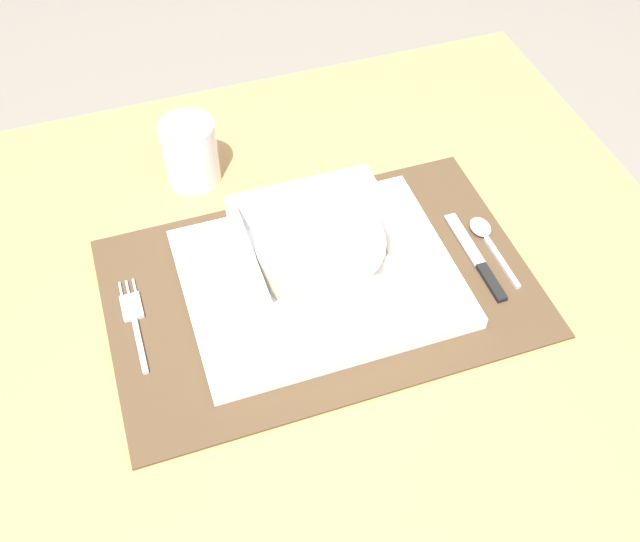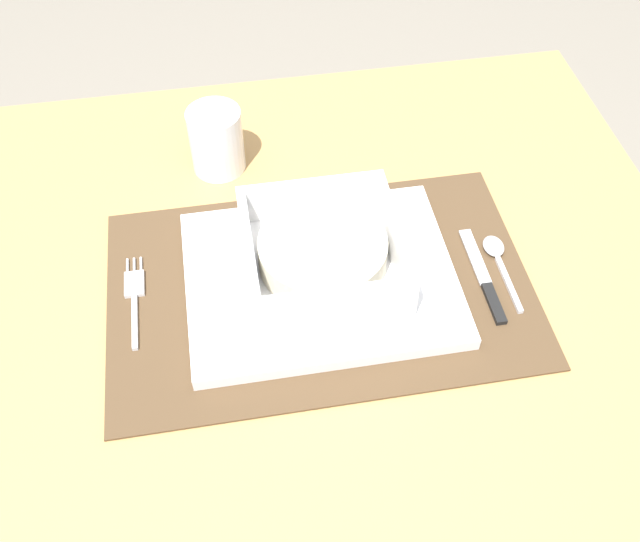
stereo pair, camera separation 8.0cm
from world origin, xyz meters
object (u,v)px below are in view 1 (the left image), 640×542
(fork, at_px, (134,317))
(spoon, at_px, (485,234))
(porridge_bowl, at_px, (321,254))
(dining_table, at_px, (309,340))
(butter_knife, at_px, (478,261))
(drinking_glass, at_px, (191,154))

(fork, relative_size, spoon, 1.15)
(porridge_bowl, relative_size, fork, 1.32)
(porridge_bowl, xyz_separation_m, fork, (-0.21, 0.01, -0.04))
(dining_table, relative_size, butter_knife, 6.53)
(porridge_bowl, height_order, fork, porridge_bowl)
(spoon, distance_m, drinking_glass, 0.37)
(dining_table, xyz_separation_m, fork, (-0.19, 0.02, 0.11))
(fork, bearing_deg, spoon, 0.07)
(porridge_bowl, height_order, butter_knife, porridge_bowl)
(dining_table, relative_size, fork, 7.09)
(drinking_glass, bearing_deg, spoon, -35.17)
(dining_table, distance_m, drinking_glass, 0.27)
(porridge_bowl, xyz_separation_m, butter_knife, (0.18, -0.04, -0.04))
(spoon, distance_m, butter_knife, 0.04)
(fork, bearing_deg, dining_table, -2.93)
(butter_knife, bearing_deg, fork, 175.56)
(butter_knife, bearing_deg, porridge_bowl, 170.31)
(porridge_bowl, relative_size, butter_knife, 1.22)
(spoon, relative_size, butter_knife, 0.80)
(porridge_bowl, height_order, spoon, porridge_bowl)
(butter_knife, bearing_deg, spoon, 56.79)
(dining_table, height_order, fork, fork)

